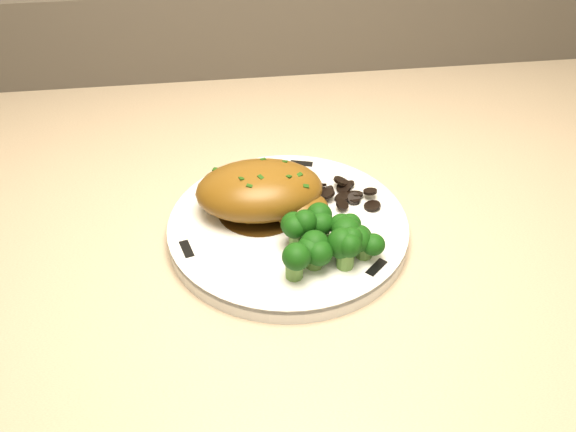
{
  "coord_description": "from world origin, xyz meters",
  "views": [
    {
      "loc": [
        -0.42,
        1.1,
        1.28
      ],
      "look_at": [
        -0.35,
        1.64,
        0.84
      ],
      "focal_mm": 45.0,
      "sensor_mm": 36.0,
      "label": 1
    }
  ],
  "objects": [
    {
      "name": "rim_accent_2",
      "position": [
        -0.28,
        1.57,
        0.83
      ],
      "size": [
        0.02,
        0.02,
        0.0
      ],
      "primitive_type": "cube",
      "rotation": [
        0.0,
        0.0,
        7.07
      ],
      "color": "black",
      "rests_on": "plate"
    },
    {
      "name": "counter",
      "position": [
        0.03,
        1.67,
        0.41
      ],
      "size": [
        1.87,
        0.64,
        0.93
      ],
      "color": "brown",
      "rests_on": "ground"
    },
    {
      "name": "broccoli_florets",
      "position": [
        -0.32,
        1.59,
        0.85
      ],
      "size": [
        0.09,
        0.07,
        0.04
      ],
      "rotation": [
        0.0,
        0.0,
        -0.05
      ],
      "color": "#5E8C3B",
      "rests_on": "plate"
    },
    {
      "name": "mushroom_pile",
      "position": [
        -0.3,
        1.67,
        0.83
      ],
      "size": [
        0.07,
        0.05,
        0.02
      ],
      "color": "black",
      "rests_on": "plate"
    },
    {
      "name": "rim_accent_0",
      "position": [
        -0.33,
        1.74,
        0.83
      ],
      "size": [
        0.03,
        0.02,
        0.0
      ],
      "primitive_type": "cube",
      "rotation": [
        0.0,
        0.0,
        2.88
      ],
      "color": "black",
      "rests_on": "plate"
    },
    {
      "name": "gravy_pool",
      "position": [
        -0.38,
        1.67,
        0.83
      ],
      "size": [
        0.09,
        0.09,
        0.0
      ],
      "primitive_type": "cylinder",
      "color": "#331E09",
      "rests_on": "plate"
    },
    {
      "name": "plate",
      "position": [
        -0.35,
        1.64,
        0.82
      ],
      "size": [
        0.28,
        0.28,
        0.02
      ],
      "primitive_type": "cylinder",
      "rotation": [
        0.0,
        0.0,
        -0.21
      ],
      "color": "white",
      "rests_on": "counter"
    },
    {
      "name": "rim_accent_1",
      "position": [
        -0.45,
        1.62,
        0.83
      ],
      "size": [
        0.01,
        0.03,
        0.0
      ],
      "primitive_type": "cube",
      "rotation": [
        0.0,
        0.0,
        4.97
      ],
      "color": "black",
      "rests_on": "plate"
    },
    {
      "name": "chicken_breast",
      "position": [
        -0.37,
        1.67,
        0.85
      ],
      "size": [
        0.13,
        0.09,
        0.05
      ],
      "rotation": [
        0.0,
        0.0,
        -0.0
      ],
      "color": "brown",
      "rests_on": "plate"
    }
  ]
}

